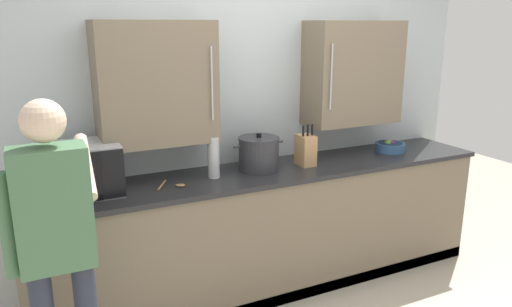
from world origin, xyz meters
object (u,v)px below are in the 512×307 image
(wooden_spoon, at_px, (172,185))
(stock_pot, at_px, (259,154))
(person_figure, at_px, (56,237))
(microwave_oven, at_px, (75,171))
(knife_block, at_px, (306,150))
(thermos_flask, at_px, (214,157))
(fruit_bowl, at_px, (390,146))

(wooden_spoon, xyz_separation_m, stock_pot, (0.67, 0.08, 0.11))
(stock_pot, bearing_deg, person_figure, -154.32)
(microwave_oven, xyz_separation_m, wooden_spoon, (0.57, -0.09, -0.15))
(person_figure, bearing_deg, microwave_oven, 76.18)
(knife_block, distance_m, thermos_flask, 0.73)
(knife_block, bearing_deg, person_figure, -160.16)
(knife_block, bearing_deg, thermos_flask, 178.90)
(microwave_oven, distance_m, wooden_spoon, 0.60)
(thermos_flask, distance_m, person_figure, 1.25)
(thermos_flask, bearing_deg, stock_pot, 3.53)
(stock_pot, distance_m, person_figure, 1.57)
(microwave_oven, height_order, person_figure, person_figure)
(person_figure, bearing_deg, thermos_flask, 31.87)
(person_figure, bearing_deg, wooden_spoon, 38.81)
(knife_block, bearing_deg, microwave_oven, 178.54)
(knife_block, relative_size, thermos_flask, 1.08)
(microwave_oven, height_order, stock_pot, microwave_oven)
(knife_block, height_order, fruit_bowl, knife_block)
(fruit_bowl, relative_size, person_figure, 0.15)
(microwave_oven, xyz_separation_m, person_figure, (-0.17, -0.68, -0.12))
(knife_block, distance_m, wooden_spoon, 1.05)
(knife_block, distance_m, person_figure, 1.90)
(microwave_oven, distance_m, stock_pot, 1.24)
(knife_block, distance_m, stock_pot, 0.37)
(knife_block, xyz_separation_m, fruit_bowl, (0.85, 0.04, -0.07))
(fruit_bowl, xyz_separation_m, stock_pot, (-1.22, -0.00, 0.08))
(fruit_bowl, height_order, stock_pot, stock_pot)
(knife_block, height_order, stock_pot, knife_block)
(thermos_flask, bearing_deg, person_figure, -148.13)
(person_figure, bearing_deg, knife_block, 19.84)
(fruit_bowl, height_order, person_figure, person_figure)
(fruit_bowl, xyz_separation_m, wooden_spoon, (-1.89, -0.09, -0.03))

